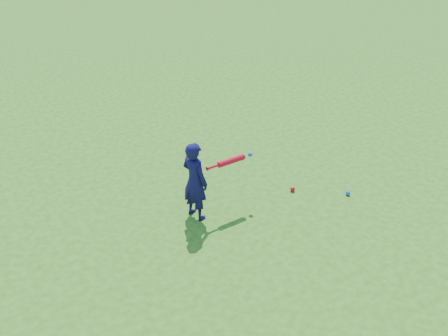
# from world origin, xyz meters

# --- Properties ---
(ground) EXTENTS (80.00, 80.00, 0.00)m
(ground) POSITION_xyz_m (0.00, 0.00, 0.00)
(ground) COLOR #30701A
(ground) RESTS_ON ground
(child) EXTENTS (0.42, 0.52, 1.23)m
(child) POSITION_xyz_m (0.69, 0.01, 0.62)
(child) COLOR #120E42
(child) RESTS_ON ground
(ground_ball_red) EXTENTS (0.08, 0.08, 0.08)m
(ground_ball_red) POSITION_xyz_m (2.35, -0.14, 0.04)
(ground_ball_red) COLOR red
(ground_ball_red) RESTS_ON ground
(ground_ball_blue) EXTENTS (0.07, 0.07, 0.07)m
(ground_ball_blue) POSITION_xyz_m (3.05, -0.66, 0.04)
(ground_ball_blue) COLOR blue
(ground_ball_blue) RESTS_ON ground
(bat_swing) EXTENTS (0.80, 0.13, 0.09)m
(bat_swing) POSITION_xyz_m (1.32, 0.01, 0.79)
(bat_swing) COLOR red
(bat_swing) RESTS_ON ground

